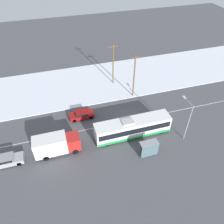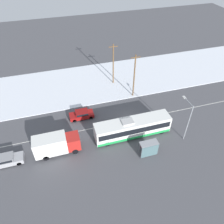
{
  "view_description": "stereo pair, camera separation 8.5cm",
  "coord_description": "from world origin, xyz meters",
  "px_view_note": "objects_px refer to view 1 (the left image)",
  "views": [
    {
      "loc": [
        -10.9,
        -25.7,
        25.97
      ],
      "look_at": [
        -2.73,
        1.52,
        1.4
      ],
      "focal_mm": 35.0,
      "sensor_mm": 36.0,
      "label": 1
    },
    {
      "loc": [
        -10.82,
        -25.73,
        25.97
      ],
      "look_at": [
        -2.73,
        1.52,
        1.4
      ],
      "focal_mm": 35.0,
      "sensor_mm": 36.0,
      "label": 2
    }
  ],
  "objects_px": {
    "utility_pole_roadside": "(134,76)",
    "utility_pole_snowlot": "(113,64)",
    "parked_car_near_truck": "(5,160)",
    "box_truck": "(56,144)",
    "sedan_car": "(82,114)",
    "streetlamp": "(187,116)",
    "city_bus": "(133,127)",
    "pedestrian_at_stop": "(143,146)",
    "bus_shelter": "(150,148)"
  },
  "relations": [
    {
      "from": "box_truck",
      "to": "bus_shelter",
      "type": "distance_m",
      "value": 13.53
    },
    {
      "from": "bus_shelter",
      "to": "streetlamp",
      "type": "bearing_deg",
      "value": 16.58
    },
    {
      "from": "streetlamp",
      "to": "utility_pole_snowlot",
      "type": "distance_m",
      "value": 18.97
    },
    {
      "from": "sedan_car",
      "to": "streetlamp",
      "type": "xyz_separation_m",
      "value": [
        14.59,
        -8.92,
        3.52
      ]
    },
    {
      "from": "sedan_car",
      "to": "parked_car_near_truck",
      "type": "xyz_separation_m",
      "value": [
        -12.08,
        -6.56,
        0.01
      ]
    },
    {
      "from": "box_truck",
      "to": "utility_pole_snowlot",
      "type": "height_order",
      "value": "utility_pole_snowlot"
    },
    {
      "from": "utility_pole_roadside",
      "to": "parked_car_near_truck",
      "type": "bearing_deg",
      "value": -156.26
    },
    {
      "from": "city_bus",
      "to": "streetlamp",
      "type": "relative_size",
      "value": 1.81
    },
    {
      "from": "box_truck",
      "to": "pedestrian_at_stop",
      "type": "xyz_separation_m",
      "value": [
        12.27,
        -3.29,
        -0.78
      ]
    },
    {
      "from": "parked_car_near_truck",
      "to": "streetlamp",
      "type": "bearing_deg",
      "value": -5.06
    },
    {
      "from": "parked_car_near_truck",
      "to": "utility_pole_roadside",
      "type": "xyz_separation_m",
      "value": [
        22.97,
        10.1,
        3.8
      ]
    },
    {
      "from": "parked_car_near_truck",
      "to": "utility_pole_snowlot",
      "type": "bearing_deg",
      "value": 37.19
    },
    {
      "from": "utility_pole_roadside",
      "to": "utility_pole_snowlot",
      "type": "distance_m",
      "value": 6.0
    },
    {
      "from": "pedestrian_at_stop",
      "to": "utility_pole_snowlot",
      "type": "height_order",
      "value": "utility_pole_snowlot"
    },
    {
      "from": "utility_pole_snowlot",
      "to": "utility_pole_roadside",
      "type": "bearing_deg",
      "value": -66.23
    },
    {
      "from": "sedan_car",
      "to": "pedestrian_at_stop",
      "type": "bearing_deg",
      "value": 126.76
    },
    {
      "from": "box_truck",
      "to": "bus_shelter",
      "type": "xyz_separation_m",
      "value": [
        12.8,
        -4.39,
        -0.12
      ]
    },
    {
      "from": "city_bus",
      "to": "streetlamp",
      "type": "xyz_separation_m",
      "value": [
        7.56,
        -2.6,
        2.73
      ]
    },
    {
      "from": "streetlamp",
      "to": "parked_car_near_truck",
      "type": "bearing_deg",
      "value": 174.94
    },
    {
      "from": "sedan_car",
      "to": "bus_shelter",
      "type": "height_order",
      "value": "bus_shelter"
    },
    {
      "from": "city_bus",
      "to": "parked_car_near_truck",
      "type": "height_order",
      "value": "city_bus"
    },
    {
      "from": "pedestrian_at_stop",
      "to": "utility_pole_snowlot",
      "type": "bearing_deg",
      "value": 86.59
    },
    {
      "from": "pedestrian_at_stop",
      "to": "utility_pole_snowlot",
      "type": "distance_m",
      "value": 19.22
    },
    {
      "from": "sedan_car",
      "to": "utility_pole_snowlot",
      "type": "xyz_separation_m",
      "value": [
        8.47,
        9.03,
        3.76
      ]
    },
    {
      "from": "city_bus",
      "to": "bus_shelter",
      "type": "bearing_deg",
      "value": -79.63
    },
    {
      "from": "sedan_car",
      "to": "utility_pole_snowlot",
      "type": "bearing_deg",
      "value": -133.15
    },
    {
      "from": "bus_shelter",
      "to": "utility_pole_snowlot",
      "type": "distance_m",
      "value": 20.17
    },
    {
      "from": "pedestrian_at_stop",
      "to": "utility_pole_snowlot",
      "type": "xyz_separation_m",
      "value": [
        1.12,
        18.86,
        3.55
      ]
    },
    {
      "from": "city_bus",
      "to": "utility_pole_roadside",
      "type": "xyz_separation_m",
      "value": [
        3.85,
        9.86,
        3.01
      ]
    },
    {
      "from": "city_bus",
      "to": "utility_pole_roadside",
      "type": "bearing_deg",
      "value": 68.66
    },
    {
      "from": "bus_shelter",
      "to": "pedestrian_at_stop",
      "type": "bearing_deg",
      "value": 115.94
    },
    {
      "from": "city_bus",
      "to": "bus_shelter",
      "type": "relative_size",
      "value": 4.53
    },
    {
      "from": "pedestrian_at_stop",
      "to": "sedan_car",
      "type": "bearing_deg",
      "value": 126.76
    },
    {
      "from": "box_truck",
      "to": "parked_car_near_truck",
      "type": "distance_m",
      "value": 7.23
    },
    {
      "from": "box_truck",
      "to": "parked_car_near_truck",
      "type": "bearing_deg",
      "value": -179.8
    },
    {
      "from": "sedan_car",
      "to": "parked_car_near_truck",
      "type": "bearing_deg",
      "value": 28.51
    },
    {
      "from": "utility_pole_roadside",
      "to": "bus_shelter",
      "type": "bearing_deg",
      "value": -101.76
    },
    {
      "from": "box_truck",
      "to": "streetlamp",
      "type": "height_order",
      "value": "streetlamp"
    },
    {
      "from": "sedan_car",
      "to": "parked_car_near_truck",
      "type": "relative_size",
      "value": 0.88
    },
    {
      "from": "box_truck",
      "to": "sedan_car",
      "type": "xyz_separation_m",
      "value": [
        4.92,
        6.54,
        -1.0
      ]
    },
    {
      "from": "box_truck",
      "to": "utility_pole_roadside",
      "type": "distance_m",
      "value": 18.95
    },
    {
      "from": "box_truck",
      "to": "utility_pole_snowlot",
      "type": "relative_size",
      "value": 0.76
    },
    {
      "from": "pedestrian_at_stop",
      "to": "utility_pole_roadside",
      "type": "distance_m",
      "value": 14.29
    },
    {
      "from": "parked_car_near_truck",
      "to": "pedestrian_at_stop",
      "type": "height_order",
      "value": "pedestrian_at_stop"
    },
    {
      "from": "parked_car_near_truck",
      "to": "utility_pole_snowlot",
      "type": "distance_m",
      "value": 26.07
    },
    {
      "from": "utility_pole_snowlot",
      "to": "sedan_car",
      "type": "bearing_deg",
      "value": -133.15
    },
    {
      "from": "sedan_car",
      "to": "utility_pole_snowlot",
      "type": "distance_m",
      "value": 12.94
    },
    {
      "from": "city_bus",
      "to": "parked_car_near_truck",
      "type": "bearing_deg",
      "value": -179.28
    },
    {
      "from": "parked_car_near_truck",
      "to": "utility_pole_snowlot",
      "type": "relative_size",
      "value": 0.55
    },
    {
      "from": "city_bus",
      "to": "utility_pole_snowlot",
      "type": "bearing_deg",
      "value": 84.67
    }
  ]
}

